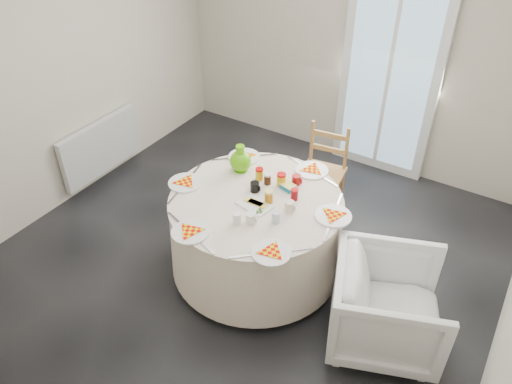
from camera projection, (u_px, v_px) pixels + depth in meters
The scene contains 14 objects.
floor at pixel (250, 256), 4.39m from camera, with size 4.00×4.00×0.00m, color black.
wall_back at pixel (357, 42), 4.97m from camera, with size 4.00×0.02×2.60m, color #BCB5A3.
wall_left at pixel (61, 67), 4.46m from camera, with size 0.02×4.00×2.60m, color #BCB5A3.
glass_door at pixel (390, 76), 4.92m from camera, with size 1.00×0.08×2.10m, color silver.
radiator at pixel (101, 147), 5.12m from camera, with size 0.07×1.00×0.55m, color silver.
table at pixel (256, 234), 4.05m from camera, with size 1.39×1.39×0.71m, color #F2DBC9.
wooden_chair at pixel (322, 170), 4.63m from camera, with size 0.39×0.37×0.88m, color #A56E41, non-canonical shape.
armchair at pixel (389, 302), 3.46m from camera, with size 0.75×0.70×0.77m, color white.
place_settings at pixel (256, 195), 3.82m from camera, with size 1.49×1.49×0.03m, color silver, non-canonical shape.
jar_cluster at pixel (276, 179), 3.90m from camera, with size 0.42×0.21×0.12m, color brown, non-canonical shape.
butter_tub at pixel (288, 183), 3.92m from camera, with size 0.12×0.08×0.05m, color #0B75A8.
green_pitcher at pixel (240, 156), 4.08m from camera, with size 0.18×0.18×0.23m, color #54BA09, non-canonical shape.
cheese_platter at pixel (254, 201), 3.75m from camera, with size 0.26×0.17×0.03m, color white, non-canonical shape.
mugs_glasses at pixel (267, 198), 3.72m from camera, with size 0.54×0.54×0.10m, color #9F9F9F, non-canonical shape.
Camera 1 is at (1.73, -2.67, 3.07)m, focal length 35.00 mm.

